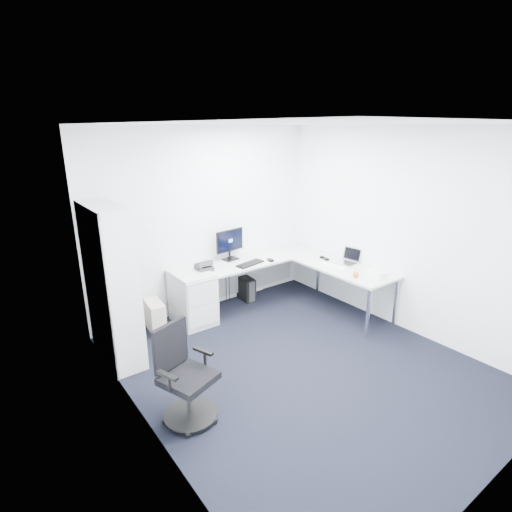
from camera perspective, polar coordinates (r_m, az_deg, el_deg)
ground at (r=4.89m, az=6.17°, el=-15.26°), size 4.20×4.20×0.00m
ceiling at (r=4.09m, az=7.49°, el=18.25°), size 4.20×4.20×0.00m
wall_back at (r=5.94m, az=-7.25°, el=4.99°), size 3.60×0.02×2.70m
wall_left at (r=3.40m, az=-16.09°, el=-5.63°), size 0.02×4.20×2.70m
wall_right at (r=5.65m, az=20.23°, el=3.34°), size 0.02×4.20×2.70m
l_desk at (r=5.98m, az=1.08°, el=-4.71°), size 2.50×1.40×0.73m
drawer_pedestal at (r=5.72m, az=-9.02°, el=-5.88°), size 0.49×0.61×0.76m
bookshelf at (r=4.89m, az=-19.94°, el=-3.93°), size 0.36×0.94×1.87m
task_chair at (r=3.90m, az=-9.63°, el=-16.50°), size 0.68×0.68×0.95m
black_pc_tower at (r=6.47m, az=-1.49°, el=-4.61°), size 0.21×0.40×0.37m
beige_pc_tower at (r=5.68m, az=-14.22°, el=-8.32°), size 0.25×0.46×0.42m
power_strip at (r=6.81m, az=-0.32°, el=-4.93°), size 0.33×0.06×0.04m
monitor at (r=6.06m, az=-3.70°, el=1.66°), size 0.52×0.23×0.49m
black_keyboard at (r=5.90m, az=-0.85°, el=-1.11°), size 0.48×0.25×0.02m
mouse at (r=6.04m, az=2.08°, el=-0.59°), size 0.08×0.11×0.03m
desk_phone at (r=5.67m, az=-7.45°, el=-1.36°), size 0.23×0.23×0.15m
laptop at (r=6.05m, az=12.67°, el=-0.10°), size 0.34×0.34×0.21m
white_keyboard at (r=5.93m, az=10.92°, el=-1.38°), size 0.16×0.41×0.01m
headphones at (r=6.22m, az=9.75°, el=-0.23°), size 0.13×0.19×0.05m
orange_fruit at (r=5.56m, az=14.04°, el=-2.59°), size 0.08×0.08×0.08m
tissue_box at (r=5.66m, az=16.86°, el=-2.44°), size 0.16×0.26×0.08m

